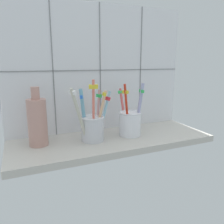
% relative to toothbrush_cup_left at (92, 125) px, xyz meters
% --- Properties ---
extents(counter_slab, '(0.64, 0.22, 0.02)m').
position_rel_toothbrush_cup_left_xyz_m(counter_slab, '(0.07, -0.01, -0.06)').
color(counter_slab, '#BCB7AD').
rests_on(counter_slab, ground).
extents(tile_wall_back, '(0.64, 0.02, 0.45)m').
position_rel_toothbrush_cup_left_xyz_m(tile_wall_back, '(0.07, 0.11, 0.16)').
color(tile_wall_back, white).
rests_on(tile_wall_back, ground).
extents(toothbrush_cup_left, '(0.14, 0.08, 0.19)m').
position_rel_toothbrush_cup_left_xyz_m(toothbrush_cup_left, '(0.00, 0.00, 0.00)').
color(toothbrush_cup_left, silver).
rests_on(toothbrush_cup_left, counter_slab).
extents(toothbrush_cup_right, '(0.09, 0.11, 0.18)m').
position_rel_toothbrush_cup_left_xyz_m(toothbrush_cup_right, '(0.13, 0.00, -0.00)').
color(toothbrush_cup_right, white).
rests_on(toothbrush_cup_right, counter_slab).
extents(ceramic_vase, '(0.06, 0.06, 0.17)m').
position_rel_toothbrush_cup_left_xyz_m(ceramic_vase, '(-0.16, 0.03, 0.02)').
color(ceramic_vase, tan).
rests_on(ceramic_vase, counter_slab).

